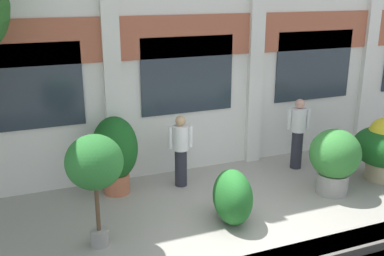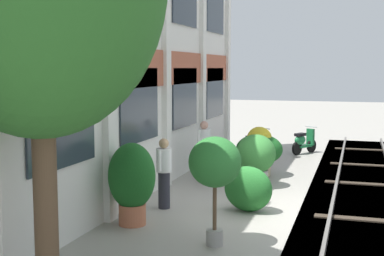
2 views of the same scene
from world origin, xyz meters
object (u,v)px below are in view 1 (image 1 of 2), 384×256
Objects in this scene: potted_plant_ribbed_drum at (115,152)px; resident_by_doorway at (298,132)px; potted_plant_glazed_jar at (384,146)px; potted_plant_tall_urn at (94,165)px; potted_plant_fluted_column at (335,158)px; resident_watching_tracks at (181,149)px; topiary_hedge at (233,197)px.

potted_plant_ribbed_drum is 0.98× the size of resident_by_doorway.
potted_plant_glazed_jar is at bearing -15.12° from potted_plant_ribbed_drum.
potted_plant_tall_urn is at bearing -49.04° from resident_by_doorway.
resident_by_doorway is at bearing 86.18° from potted_plant_fluted_column.
potted_plant_ribbed_drum is 4.25m from resident_by_doorway.
potted_plant_tall_urn is (-0.72, -1.88, 0.53)m from potted_plant_ribbed_drum.
topiary_hedge is (0.31, -1.83, -0.34)m from resident_watching_tracks.
potted_plant_glazed_jar reaches higher than topiary_hedge.
potted_plant_ribbed_drum is 2.64m from topiary_hedge.
potted_plant_fluted_column is 0.72× the size of potted_plant_tall_urn.
potted_plant_fluted_column is at bearing 19.06° from resident_by_doorway.
potted_plant_ribbed_drum reaches higher than potted_plant_fluted_column.
resident_watching_tracks is at bearing -68.98° from resident_by_doorway.
potted_plant_glazed_jar is 3.99m from topiary_hedge.
potted_plant_fluted_column is 0.88× the size of resident_watching_tracks.
resident_by_doorway is 2.88m from resident_watching_tracks.
potted_plant_tall_urn is 1.23× the size of resident_watching_tracks.
resident_watching_tracks is (1.37, -0.17, -0.07)m from potted_plant_ribbed_drum.
potted_plant_tall_urn is at bearing -111.00° from potted_plant_ribbed_drum.
resident_by_doorway reaches higher than resident_watching_tracks.
potted_plant_glazed_jar is 1.88m from resident_by_doorway.
potted_plant_fluted_column is 0.82× the size of resident_by_doorway.
potted_plant_ribbed_drum reaches higher than topiary_hedge.
topiary_hedge is at bearing -49.89° from potted_plant_ribbed_drum.
potted_plant_ribbed_drum is (-4.15, 1.70, 0.13)m from potted_plant_fluted_column.
resident_by_doorway is at bearing -3.52° from potted_plant_ribbed_drum.
potted_plant_tall_urn reaches higher than potted_plant_ribbed_drum.
resident_by_doorway is at bearing 18.08° from potted_plant_tall_urn.
resident_watching_tracks is (-2.88, 0.09, -0.07)m from resident_by_doorway.
topiary_hedge is (2.40, -0.11, -0.94)m from potted_plant_tall_urn.
potted_plant_glazed_jar is 4.47m from resident_watching_tracks.
resident_by_doorway is at bearing 137.70° from potted_plant_glazed_jar.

